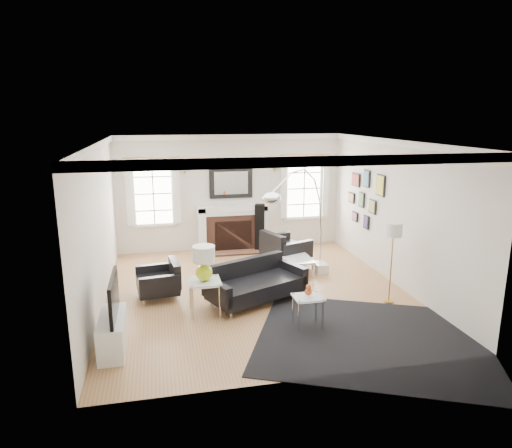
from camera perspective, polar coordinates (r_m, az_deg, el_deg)
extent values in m
plane|color=olive|center=(8.71, 0.09, -8.45)|extent=(6.00, 6.00, 0.00)
cube|color=beige|center=(11.18, -3.17, 3.94)|extent=(5.50, 0.04, 2.80)
cube|color=beige|center=(5.50, 6.76, -6.30)|extent=(5.50, 0.04, 2.80)
cube|color=beige|center=(8.17, -19.11, -0.37)|extent=(0.04, 6.00, 2.80)
cube|color=beige|center=(9.25, 16.99, 1.34)|extent=(0.04, 6.00, 2.80)
cube|color=white|center=(8.09, 0.10, 10.28)|extent=(5.50, 6.00, 0.02)
cube|color=white|center=(8.09, 0.10, 9.86)|extent=(5.50, 6.00, 0.12)
cube|color=white|center=(11.07, -6.79, -0.73)|extent=(0.18, 0.38, 1.10)
cube|color=white|center=(11.30, 0.81, -0.34)|extent=(0.18, 0.38, 1.10)
cube|color=white|center=(11.05, -2.98, 1.98)|extent=(1.70, 0.38, 0.12)
cube|color=white|center=(11.07, -2.98, 1.47)|extent=(1.50, 0.34, 0.10)
cube|color=brown|center=(11.20, -2.96, -1.01)|extent=(1.30, 0.30, 0.90)
cube|color=black|center=(11.13, -2.87, -1.48)|extent=(0.90, 0.10, 0.76)
cube|color=brown|center=(11.06, -2.71, -3.51)|extent=(1.70, 0.50, 0.04)
cube|color=black|center=(11.10, -3.15, 5.18)|extent=(1.05, 0.06, 0.75)
cube|color=white|center=(11.07, -3.12, 5.15)|extent=(0.82, 0.02, 0.55)
cube|color=white|center=(11.01, -12.72, 3.74)|extent=(1.00, 0.05, 1.60)
cube|color=white|center=(10.98, -12.72, 3.72)|extent=(0.84, 0.02, 1.44)
cube|color=white|center=(10.92, -15.62, 3.76)|extent=(0.14, 0.05, 1.55)
cube|color=white|center=(10.91, -9.84, 4.05)|extent=(0.14, 0.05, 1.55)
cube|color=white|center=(11.57, 5.96, 4.46)|extent=(1.00, 0.05, 1.60)
cube|color=white|center=(11.54, 6.01, 4.44)|extent=(0.84, 0.02, 1.44)
cube|color=white|center=(11.31, 3.47, 4.56)|extent=(0.14, 0.05, 1.55)
cube|color=white|center=(11.65, 8.70, 4.69)|extent=(0.14, 0.05, 1.55)
cube|color=black|center=(9.68, 15.31, 4.68)|extent=(0.03, 0.34, 0.44)
cube|color=gold|center=(9.67, 15.21, 4.68)|extent=(0.01, 0.29, 0.39)
cube|color=black|center=(10.25, 13.67, 5.53)|extent=(0.03, 0.28, 0.38)
cube|color=teal|center=(10.24, 13.58, 5.53)|extent=(0.01, 0.23, 0.33)
cube|color=black|center=(10.75, 12.38, 5.42)|extent=(0.03, 0.40, 0.30)
cube|color=#9E3830|center=(10.75, 12.29, 5.42)|extent=(0.01, 0.35, 0.25)
cube|color=black|center=(10.03, 14.35, 2.13)|extent=(0.03, 0.30, 0.30)
cube|color=#9E9747|center=(10.02, 14.26, 2.13)|extent=(0.01, 0.25, 0.25)
cube|color=black|center=(10.50, 13.05, 2.99)|extent=(0.03, 0.26, 0.34)
cube|color=#568F56|center=(10.49, 12.96, 2.98)|extent=(0.01, 0.21, 0.29)
cube|color=black|center=(11.00, 11.83, 3.25)|extent=(0.03, 0.32, 0.24)
cube|color=#B8804F|center=(11.00, 11.75, 3.25)|extent=(0.01, 0.27, 0.19)
cube|color=black|center=(10.33, 13.62, 0.23)|extent=(0.03, 0.24, 0.30)
cube|color=#43366C|center=(10.32, 13.53, 0.22)|extent=(0.01, 0.19, 0.25)
cube|color=black|center=(10.86, 12.26, 0.94)|extent=(0.03, 0.28, 0.22)
cube|color=#A35F85|center=(10.85, 12.17, 0.94)|extent=(0.01, 0.23, 0.17)
cube|color=white|center=(6.92, -17.46, -12.90)|extent=(0.35, 1.00, 0.50)
cube|color=black|center=(6.70, -17.37, -8.66)|extent=(0.05, 1.00, 0.58)
cube|color=black|center=(7.20, 14.28, -13.75)|extent=(4.16, 3.88, 0.01)
cube|color=black|center=(8.19, 0.03, -7.93)|extent=(1.87, 1.42, 0.28)
cube|color=black|center=(8.39, -1.42, -5.90)|extent=(1.59, 0.81, 0.47)
cube|color=black|center=(7.72, -4.96, -8.46)|extent=(0.45, 0.78, 0.36)
cube|color=black|center=(8.63, 4.47, -6.03)|extent=(0.45, 0.78, 0.36)
cube|color=black|center=(8.55, -12.19, -7.39)|extent=(0.79, 0.79, 0.27)
cube|color=black|center=(8.52, -10.12, -5.97)|extent=(0.21, 0.72, 0.44)
cube|color=black|center=(8.85, -12.52, -5.96)|extent=(0.72, 0.19, 0.34)
cube|color=black|center=(8.19, -11.92, -7.55)|extent=(0.72, 0.19, 0.34)
cube|color=black|center=(10.20, 3.72, -3.47)|extent=(1.05, 1.05, 0.30)
cube|color=black|center=(9.92, 2.07, -2.59)|extent=(0.43, 0.80, 0.51)
cube|color=black|center=(9.86, 5.16, -3.36)|extent=(0.80, 0.41, 0.38)
cube|color=black|center=(10.47, 2.39, -2.30)|extent=(0.80, 0.41, 0.38)
cube|color=silver|center=(9.51, 4.42, -4.30)|extent=(0.82, 0.82, 0.02)
cylinder|color=silver|center=(9.13, 2.83, -6.17)|extent=(0.04, 0.04, 0.36)
cylinder|color=silver|center=(9.34, 7.22, -5.81)|extent=(0.04, 0.04, 0.36)
cylinder|color=silver|center=(9.81, 1.72, -4.76)|extent=(0.04, 0.04, 0.36)
cylinder|color=silver|center=(10.00, 5.83, -4.46)|extent=(0.04, 0.04, 0.36)
cube|color=silver|center=(7.65, -6.47, -7.11)|extent=(0.53, 0.53, 0.02)
cylinder|color=silver|center=(7.53, -7.96, -9.80)|extent=(0.04, 0.04, 0.58)
cylinder|color=silver|center=(7.57, -4.52, -9.58)|extent=(0.04, 0.04, 0.58)
cylinder|color=silver|center=(7.95, -8.21, -8.54)|extent=(0.04, 0.04, 0.58)
cylinder|color=silver|center=(7.98, -4.96, -8.34)|extent=(0.04, 0.04, 0.58)
cube|color=silver|center=(7.21, 6.53, -9.06)|extent=(0.46, 0.39, 0.02)
cylinder|color=silver|center=(7.12, 5.39, -11.49)|extent=(0.04, 0.04, 0.51)
cylinder|color=silver|center=(7.24, 8.34, -11.15)|extent=(0.04, 0.04, 0.51)
cylinder|color=silver|center=(7.39, 4.67, -10.51)|extent=(0.04, 0.04, 0.51)
cylinder|color=silver|center=(7.50, 7.51, -10.20)|extent=(0.04, 0.04, 0.51)
sphere|color=#C7E11C|center=(7.60, -6.50, -6.06)|extent=(0.28, 0.28, 0.28)
cylinder|color=#C7E11C|center=(7.56, -6.53, -5.06)|extent=(0.04, 0.04, 0.11)
cylinder|color=white|center=(7.50, -6.57, -3.72)|extent=(0.37, 0.37, 0.26)
sphere|color=#C14818|center=(7.18, 6.55, -8.43)|extent=(0.11, 0.11, 0.11)
sphere|color=#C14818|center=(7.15, 6.57, -7.83)|extent=(0.08, 0.08, 0.08)
cube|color=silver|center=(9.82, 8.01, -5.39)|extent=(0.24, 0.39, 0.20)
ellipsoid|color=silver|center=(7.89, 1.96, 3.30)|extent=(0.33, 0.33, 0.20)
cylinder|color=#AE883C|center=(8.58, 16.24, -9.25)|extent=(0.18, 0.18, 0.03)
cylinder|color=#AE883C|center=(8.36, 16.52, -5.25)|extent=(0.02, 0.02, 1.29)
cylinder|color=white|center=(8.18, 16.84, -0.65)|extent=(0.30, 0.30, 0.24)
cube|color=black|center=(11.13, 0.48, -0.43)|extent=(0.29, 0.29, 1.15)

